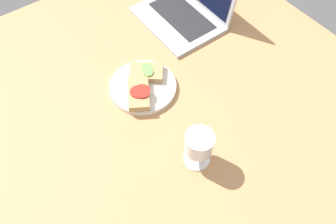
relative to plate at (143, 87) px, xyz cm
name	(u,v)px	position (x,y,z in cm)	size (l,w,h in cm)	color
wooden_table	(160,110)	(9.30, -0.04, -2.29)	(140.00, 140.00, 3.00)	#B27F51
plate	(143,87)	(0.00, 0.00, 0.00)	(21.43, 21.43, 1.58)	silver
sandwich_with_tomato	(139,94)	(2.99, -3.37, 2.18)	(13.36, 11.55, 3.00)	#A88456
sandwich_with_cucumber	(146,72)	(-2.91, 3.43, 1.96)	(12.29, 12.85, 2.66)	#A88456
wine_glass	(199,145)	(29.67, -1.85, 7.90)	(7.64, 7.64, 12.58)	white
laptop	(187,7)	(-19.07, 32.62, 3.32)	(31.29, 25.95, 20.04)	#ADAFB5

